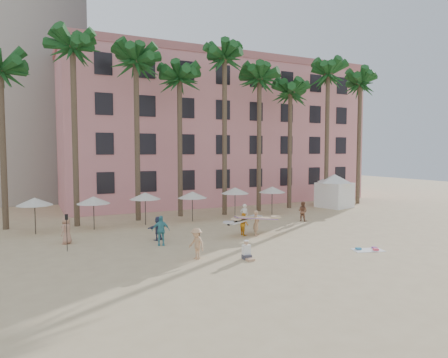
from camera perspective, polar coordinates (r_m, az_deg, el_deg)
ground at (r=23.62m, az=9.19°, el=-10.56°), size 120.00×120.00×0.00m
pink_hotel at (r=49.07m, az=-1.63°, el=6.43°), size 35.00×14.00×16.00m
palm_row at (r=37.03m, az=-3.86°, el=14.97°), size 44.40×5.40×16.30m
umbrella_row at (r=32.99m, az=-7.78°, el=-2.28°), size 22.50×2.70×2.73m
cabana at (r=43.58m, az=15.51°, el=-1.22°), size 5.45×5.45×3.50m
beach_towel at (r=25.76m, az=19.93°, el=-9.45°), size 2.02×1.49×0.14m
carrier_yellow at (r=28.11m, az=4.65°, el=-6.06°), size 3.05×1.22×1.81m
carrier_white at (r=28.29m, az=2.85°, el=-6.29°), size 3.15×1.69×1.58m
beachgoers at (r=26.87m, az=-5.09°, el=-6.85°), size 19.64×8.34×1.88m
paddle at (r=25.41m, az=-21.56°, el=-6.50°), size 0.18×0.04×2.23m
seated_man at (r=22.28m, az=3.30°, el=-10.47°), size 0.45×0.79×1.02m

